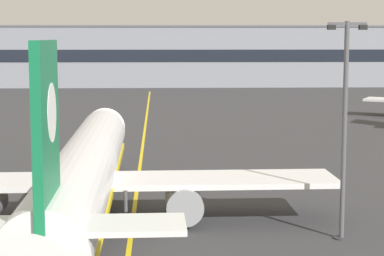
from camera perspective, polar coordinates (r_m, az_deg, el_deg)
taxiway_centreline at (r=62.82m, az=-4.27°, el=-3.43°), size 2.38×179.99×0.01m
airliner_foreground at (r=44.64m, az=-8.67°, el=-3.55°), size 32.10×41.46×11.65m
apron_lamp_post at (r=41.52m, az=12.20°, el=0.09°), size 2.24×0.90×12.65m
safety_cone_by_nose_gear at (r=61.00m, az=-6.33°, el=-3.53°), size 0.44×0.44×0.55m
terminal_building at (r=168.41m, az=-4.09°, el=5.82°), size 132.11×12.40×14.32m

